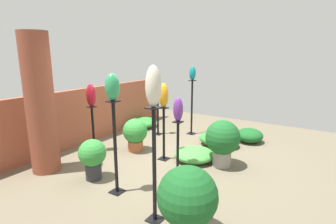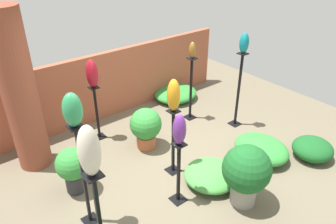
{
  "view_description": "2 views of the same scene",
  "coord_description": "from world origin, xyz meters",
  "px_view_note": "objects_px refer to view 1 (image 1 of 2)",
  "views": [
    {
      "loc": [
        -4.29,
        -2.82,
        2.16
      ],
      "look_at": [
        0.1,
        0.0,
        0.97
      ],
      "focal_mm": 28.0,
      "sensor_mm": 36.0,
      "label": 1
    },
    {
      "loc": [
        -2.66,
        -3.13,
        3.38
      ],
      "look_at": [
        0.04,
        0.24,
        0.93
      ],
      "focal_mm": 35.0,
      "sensor_mm": 36.0,
      "label": 2
    }
  ],
  "objects_px": {
    "pedestal_violet": "(178,149)",
    "potted_plant_back_center": "(187,198)",
    "art_vase_amber": "(164,95)",
    "potted_plant_near_pillar": "(223,140)",
    "pedestal_bronze": "(158,113)",
    "art_vase_violet": "(178,110)",
    "pedestal_ivory": "(154,170)",
    "art_vase_teal": "(193,73)",
    "brick_pillar": "(40,104)",
    "pedestal_amber": "(164,136)",
    "pedestal_teal": "(192,110)",
    "art_vase_ivory": "(153,86)",
    "art_vase_ruby": "(91,95)",
    "pedestal_jade": "(115,152)",
    "pedestal_ruby": "(93,131)",
    "potted_plant_mid_left": "(93,156)",
    "art_vase_bronze": "(158,81)",
    "art_vase_jade": "(112,87)"
  },
  "relations": [
    {
      "from": "pedestal_ruby",
      "to": "pedestal_jade",
      "type": "bearing_deg",
      "value": -121.82
    },
    {
      "from": "pedestal_violet",
      "to": "art_vase_amber",
      "type": "bearing_deg",
      "value": 56.97
    },
    {
      "from": "art_vase_ivory",
      "to": "potted_plant_mid_left",
      "type": "height_order",
      "value": "art_vase_ivory"
    },
    {
      "from": "pedestal_violet",
      "to": "pedestal_teal",
      "type": "bearing_deg",
      "value": 21.59
    },
    {
      "from": "art_vase_teal",
      "to": "potted_plant_back_center",
      "type": "distance_m",
      "value": 4.23
    },
    {
      "from": "potted_plant_near_pillar",
      "to": "pedestal_ruby",
      "type": "bearing_deg",
      "value": 106.33
    },
    {
      "from": "potted_plant_back_center",
      "to": "potted_plant_near_pillar",
      "type": "bearing_deg",
      "value": 10.49
    },
    {
      "from": "pedestal_ivory",
      "to": "art_vase_violet",
      "type": "bearing_deg",
      "value": 19.05
    },
    {
      "from": "pedestal_jade",
      "to": "art_vase_teal",
      "type": "distance_m",
      "value": 3.5
    },
    {
      "from": "pedestal_bronze",
      "to": "art_vase_ruby",
      "type": "xyz_separation_m",
      "value": [
        -1.78,
        0.51,
        0.68
      ]
    },
    {
      "from": "pedestal_amber",
      "to": "pedestal_violet",
      "type": "distance_m",
      "value": 0.64
    },
    {
      "from": "pedestal_ivory",
      "to": "art_vase_violet",
      "type": "relative_size",
      "value": 3.5
    },
    {
      "from": "pedestal_jade",
      "to": "pedestal_ruby",
      "type": "height_order",
      "value": "pedestal_jade"
    },
    {
      "from": "brick_pillar",
      "to": "art_vase_ivory",
      "type": "bearing_deg",
      "value": -92.93
    },
    {
      "from": "pedestal_amber",
      "to": "potted_plant_back_center",
      "type": "distance_m",
      "value": 2.34
    },
    {
      "from": "brick_pillar",
      "to": "art_vase_ivory",
      "type": "height_order",
      "value": "brick_pillar"
    },
    {
      "from": "pedestal_jade",
      "to": "art_vase_ivory",
      "type": "height_order",
      "value": "art_vase_ivory"
    },
    {
      "from": "pedestal_violet",
      "to": "potted_plant_back_center",
      "type": "bearing_deg",
      "value": -145.65
    },
    {
      "from": "art_vase_violet",
      "to": "potted_plant_near_pillar",
      "type": "bearing_deg",
      "value": -40.37
    },
    {
      "from": "pedestal_bronze",
      "to": "potted_plant_back_center",
      "type": "distance_m",
      "value": 4.05
    },
    {
      "from": "art_vase_amber",
      "to": "potted_plant_near_pillar",
      "type": "xyz_separation_m",
      "value": [
        0.34,
        -1.12,
        -0.81
      ]
    },
    {
      "from": "pedestal_teal",
      "to": "art_vase_ivory",
      "type": "xyz_separation_m",
      "value": [
        -3.6,
        -1.35,
        1.1
      ]
    },
    {
      "from": "pedestal_violet",
      "to": "potted_plant_back_center",
      "type": "relative_size",
      "value": 1.09
    },
    {
      "from": "pedestal_amber",
      "to": "potted_plant_back_center",
      "type": "relative_size",
      "value": 1.24
    },
    {
      "from": "art_vase_bronze",
      "to": "art_vase_teal",
      "type": "height_order",
      "value": "art_vase_teal"
    },
    {
      "from": "pedestal_bronze",
      "to": "art_vase_amber",
      "type": "distance_m",
      "value": 1.86
    },
    {
      "from": "art_vase_amber",
      "to": "potted_plant_near_pillar",
      "type": "distance_m",
      "value": 1.43
    },
    {
      "from": "brick_pillar",
      "to": "potted_plant_back_center",
      "type": "xyz_separation_m",
      "value": [
        -0.16,
        -3.08,
        -0.77
      ]
    },
    {
      "from": "pedestal_ivory",
      "to": "art_vase_ivory",
      "type": "height_order",
      "value": "art_vase_ivory"
    },
    {
      "from": "pedestal_ivory",
      "to": "art_vase_teal",
      "type": "height_order",
      "value": "art_vase_teal"
    },
    {
      "from": "art_vase_jade",
      "to": "art_vase_violet",
      "type": "height_order",
      "value": "art_vase_jade"
    },
    {
      "from": "art_vase_amber",
      "to": "pedestal_ivory",
      "type": "bearing_deg",
      "value": -149.75
    },
    {
      "from": "pedestal_bronze",
      "to": "art_vase_violet",
      "type": "xyz_separation_m",
      "value": [
        -1.68,
        -1.61,
        0.6
      ]
    },
    {
      "from": "art_vase_amber",
      "to": "pedestal_amber",
      "type": "bearing_deg",
      "value": 180.0
    },
    {
      "from": "art_vase_violet",
      "to": "art_vase_ivory",
      "type": "height_order",
      "value": "art_vase_ivory"
    },
    {
      "from": "pedestal_bronze",
      "to": "pedestal_amber",
      "type": "bearing_deg",
      "value": -141.04
    },
    {
      "from": "pedestal_amber",
      "to": "art_vase_ruby",
      "type": "relative_size",
      "value": 2.23
    },
    {
      "from": "art_vase_violet",
      "to": "pedestal_violet",
      "type": "bearing_deg",
      "value": 0.0
    },
    {
      "from": "art_vase_ivory",
      "to": "potted_plant_mid_left",
      "type": "xyz_separation_m",
      "value": [
        0.37,
        1.57,
        -1.35
      ]
    },
    {
      "from": "pedestal_jade",
      "to": "pedestal_teal",
      "type": "relative_size",
      "value": 1.01
    },
    {
      "from": "pedestal_jade",
      "to": "pedestal_teal",
      "type": "xyz_separation_m",
      "value": [
        3.34,
        0.44,
        -0.01
      ]
    },
    {
      "from": "pedestal_ivory",
      "to": "art_vase_ruby",
      "type": "bearing_deg",
      "value": 63.46
    },
    {
      "from": "art_vase_teal",
      "to": "brick_pillar",
      "type": "bearing_deg",
      "value": 160.35
    },
    {
      "from": "art_vase_violet",
      "to": "potted_plant_near_pillar",
      "type": "height_order",
      "value": "art_vase_violet"
    },
    {
      "from": "art_vase_ivory",
      "to": "potted_plant_near_pillar",
      "type": "xyz_separation_m",
      "value": [
        2.09,
        -0.1,
        -1.25
      ]
    },
    {
      "from": "pedestal_ruby",
      "to": "art_vase_violet",
      "type": "relative_size",
      "value": 2.33
    },
    {
      "from": "art_vase_ruby",
      "to": "art_vase_bronze",
      "type": "relative_size",
      "value": 1.61
    },
    {
      "from": "brick_pillar",
      "to": "pedestal_teal",
      "type": "height_order",
      "value": "brick_pillar"
    },
    {
      "from": "art_vase_amber",
      "to": "art_vase_violet",
      "type": "distance_m",
      "value": 0.66
    },
    {
      "from": "pedestal_teal",
      "to": "art_vase_bronze",
      "type": "distance_m",
      "value": 1.18
    }
  ]
}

